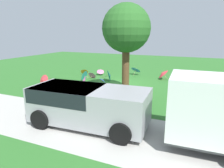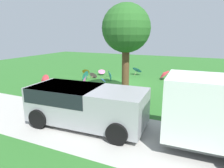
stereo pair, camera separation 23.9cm
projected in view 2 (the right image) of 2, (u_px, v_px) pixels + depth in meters
The scene contains 16 objects.
ground at pixel (121, 85), 14.33m from camera, with size 40.00×40.00×0.00m, color #2D6B28.
road_strip at pixel (60, 121), 8.36m from camera, with size 40.00×3.54×0.01m, color #B2AFA8.
van_dark at pixel (83, 103), 7.91m from camera, with size 4.69×2.32×1.53m.
box_trailer_white at pixel (222, 112), 5.87m from camera, with size 3.27×2.03×2.34m.
park_bench at pixel (61, 87), 11.94m from camera, with size 1.64×0.64×0.90m.
shade_tree at pixel (126, 29), 10.90m from camera, with size 2.65×2.65×5.16m.
parasol_blue_0 at pixel (137, 69), 17.55m from camera, with size 1.07×1.03×0.80m.
parasol_pink_0 at pixel (102, 71), 17.50m from camera, with size 0.82×0.81×0.53m.
parasol_pink_1 at pixel (83, 83), 12.95m from camera, with size 0.95×0.92×0.90m.
parasol_red_0 at pixel (44, 80), 13.98m from camera, with size 0.87×0.84×0.80m.
parasol_red_1 at pixel (164, 73), 15.74m from camera, with size 0.98×1.06×0.86m.
parasol_pink_2 at pixel (93, 75), 16.28m from camera, with size 0.67×0.58×0.59m.
parasol_teal_0 at pixel (85, 75), 15.62m from camera, with size 0.72×0.78×0.78m.
parasol_teal_1 at pixel (111, 75), 15.40m from camera, with size 0.89×0.87×0.84m.
parasol_orange_1 at pixel (86, 71), 17.80m from camera, with size 0.78×0.71×0.57m.
parasol_blue_2 at pixel (103, 80), 14.56m from camera, with size 0.75×0.75×0.50m.
Camera 2 is at (-5.16, 12.89, 3.57)m, focal length 32.20 mm.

